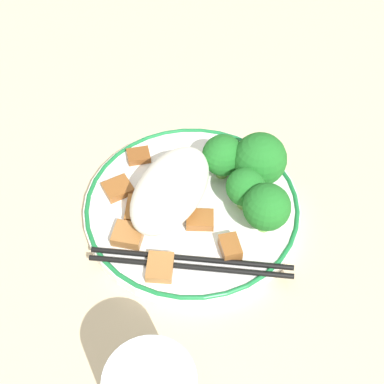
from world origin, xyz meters
name	(u,v)px	position (x,y,z in m)	size (l,w,h in m)	color
ground_plane	(192,211)	(0.00, 0.00, 0.00)	(3.00, 3.00, 0.00)	#C6B28E
plate	(192,207)	(0.00, 0.00, 0.01)	(0.23, 0.23, 0.02)	white
rice_mound	(171,190)	(-0.01, 0.02, 0.04)	(0.12, 0.07, 0.06)	white
broccoli_back_left	(267,207)	(0.01, -0.08, 0.05)	(0.05, 0.05, 0.06)	#72AD4C
broccoli_back_center	(245,188)	(0.02, -0.05, 0.04)	(0.04, 0.04, 0.05)	#72AD4C
broccoli_back_right	(260,160)	(0.06, -0.05, 0.05)	(0.06, 0.06, 0.06)	#72AD4C
broccoli_mid_left	(223,156)	(0.05, -0.01, 0.04)	(0.05, 0.05, 0.05)	#72AD4C
meat_near_front	(139,156)	(0.03, 0.09, 0.02)	(0.03, 0.03, 0.01)	brown
meat_near_left	(200,220)	(-0.02, -0.02, 0.02)	(0.03, 0.04, 0.01)	brown
meat_near_right	(230,247)	(-0.04, -0.06, 0.02)	(0.03, 0.03, 0.01)	brown
meat_near_back	(128,235)	(-0.07, 0.04, 0.02)	(0.03, 0.04, 0.01)	#9E6633
meat_on_rice_edge	(138,210)	(-0.04, 0.04, 0.02)	(0.04, 0.04, 0.01)	#995B28
meat_mid_left	(172,178)	(0.02, 0.03, 0.02)	(0.03, 0.03, 0.01)	#995B28
meat_mid_right	(160,267)	(-0.09, -0.01, 0.02)	(0.04, 0.04, 0.01)	#9E6633
meat_far_scatter	(118,188)	(-0.02, 0.08, 0.02)	(0.04, 0.04, 0.01)	brown
chopsticks	(191,263)	(-0.07, -0.03, 0.02)	(0.09, 0.19, 0.01)	black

